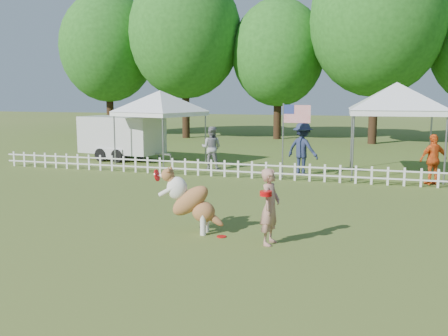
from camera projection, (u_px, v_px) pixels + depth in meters
name	position (u px, v px, depth m)	size (l,w,h in m)	color
ground	(205.00, 233.00, 10.56)	(120.00, 120.00, 0.00)	#38581C
picket_fence	(273.00, 171.00, 17.12)	(22.00, 0.08, 0.60)	silver
handler	(270.00, 207.00, 9.67)	(0.55, 0.36, 1.50)	tan
dog	(191.00, 201.00, 10.48)	(1.34, 0.45, 1.38)	brown
frisbee_on_turf	(222.00, 237.00, 10.26)	(0.20, 0.20, 0.02)	red
canopy_tent_left	(161.00, 128.00, 20.74)	(2.90, 2.90, 3.00)	white
canopy_tent_right	(395.00, 131.00, 17.70)	(3.15, 3.15, 3.25)	white
cargo_trailer	(122.00, 138.00, 22.25)	(4.47, 1.97, 1.97)	silver
flag_pole	(283.00, 141.00, 17.26)	(1.00, 0.10, 2.60)	gray
spectator_a	(211.00, 148.00, 19.42)	(0.81, 0.63, 1.67)	gray
spectator_b	(303.00, 149.00, 18.01)	(1.23, 0.71, 1.90)	#242D4D
spectator_c	(433.00, 159.00, 16.11)	(0.96, 0.40, 1.64)	#E3571A
tree_far_left	(108.00, 57.00, 34.96)	(6.60, 6.60, 11.00)	#225A19
tree_left	(185.00, 46.00, 32.63)	(7.40, 7.40, 12.00)	#225A19
tree_center_left	(278.00, 63.00, 31.96)	(6.00, 6.00, 9.80)	#225A19
tree_center_right	(377.00, 34.00, 28.55)	(7.60, 7.60, 12.60)	#225A19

